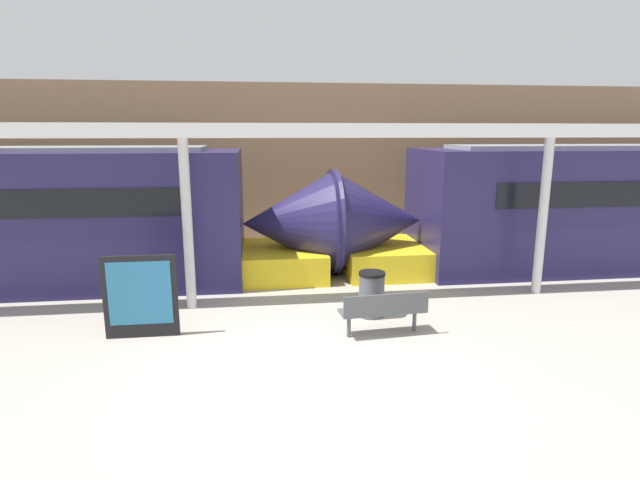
{
  "coord_description": "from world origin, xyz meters",
  "views": [
    {
      "loc": [
        -0.81,
        -6.72,
        3.53
      ],
      "look_at": [
        0.44,
        3.01,
        1.4
      ],
      "focal_mm": 28.0,
      "sensor_mm": 36.0,
      "label": 1
    }
  ],
  "objects_px": {
    "poster_board": "(140,296)",
    "support_column_near": "(187,226)",
    "trash_bin": "(372,294)",
    "bench_near": "(384,309)",
    "support_column_far": "(543,217)"
  },
  "relations": [
    {
      "from": "poster_board",
      "to": "support_column_near",
      "type": "xyz_separation_m",
      "value": [
        0.66,
        1.45,
        0.96
      ]
    },
    {
      "from": "poster_board",
      "to": "trash_bin",
      "type": "bearing_deg",
      "value": 6.67
    },
    {
      "from": "bench_near",
      "to": "support_column_near",
      "type": "relative_size",
      "value": 0.46
    },
    {
      "from": "poster_board",
      "to": "support_column_far",
      "type": "height_order",
      "value": "support_column_far"
    },
    {
      "from": "poster_board",
      "to": "support_column_far",
      "type": "xyz_separation_m",
      "value": [
        8.21,
        1.45,
        0.96
      ]
    },
    {
      "from": "trash_bin",
      "to": "support_column_far",
      "type": "height_order",
      "value": "support_column_far"
    },
    {
      "from": "support_column_near",
      "to": "bench_near",
      "type": "bearing_deg",
      "value": -28.65
    },
    {
      "from": "support_column_far",
      "to": "bench_near",
      "type": "bearing_deg",
      "value": -154.22
    },
    {
      "from": "support_column_far",
      "to": "poster_board",
      "type": "bearing_deg",
      "value": -169.96
    },
    {
      "from": "bench_near",
      "to": "poster_board",
      "type": "relative_size",
      "value": 1.06
    },
    {
      "from": "support_column_far",
      "to": "trash_bin",
      "type": "bearing_deg",
      "value": -166.48
    },
    {
      "from": "poster_board",
      "to": "support_column_near",
      "type": "relative_size",
      "value": 0.43
    },
    {
      "from": "trash_bin",
      "to": "support_column_near",
      "type": "bearing_deg",
      "value": 164.83
    },
    {
      "from": "bench_near",
      "to": "poster_board",
      "type": "height_order",
      "value": "poster_board"
    },
    {
      "from": "support_column_near",
      "to": "support_column_far",
      "type": "bearing_deg",
      "value": 0.0
    }
  ]
}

